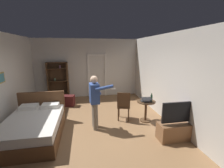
{
  "coord_description": "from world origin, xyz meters",
  "views": [
    {
      "loc": [
        -0.16,
        -4.28,
        2.35
      ],
      "look_at": [
        0.68,
        0.31,
        1.29
      ],
      "focal_mm": 24.45,
      "sensor_mm": 36.0,
      "label": 1
    }
  ],
  "objects_px": {
    "suitcase_dark": "(69,101)",
    "wooden_chair": "(124,105)",
    "side_table": "(146,108)",
    "laptop": "(146,100)",
    "bookshelf": "(58,79)",
    "tv_flatscreen": "(177,129)",
    "person_blue_shirt": "(95,99)",
    "bed": "(35,126)",
    "bottle_on_table": "(151,98)"
  },
  "relations": [
    {
      "from": "suitcase_dark",
      "to": "wooden_chair",
      "type": "bearing_deg",
      "value": -29.56
    },
    {
      "from": "side_table",
      "to": "laptop",
      "type": "relative_size",
      "value": 1.92
    },
    {
      "from": "bookshelf",
      "to": "laptop",
      "type": "xyz_separation_m",
      "value": [
        3.17,
        -3.05,
        -0.22
      ]
    },
    {
      "from": "tv_flatscreen",
      "to": "person_blue_shirt",
      "type": "bearing_deg",
      "value": 154.57
    },
    {
      "from": "bed",
      "to": "person_blue_shirt",
      "type": "distance_m",
      "value": 1.8
    },
    {
      "from": "bottle_on_table",
      "to": "wooden_chair",
      "type": "bearing_deg",
      "value": 161.84
    },
    {
      "from": "wooden_chair",
      "to": "person_blue_shirt",
      "type": "distance_m",
      "value": 1.11
    },
    {
      "from": "side_table",
      "to": "bottle_on_table",
      "type": "bearing_deg",
      "value": -29.74
    },
    {
      "from": "suitcase_dark",
      "to": "bed",
      "type": "bearing_deg",
      "value": -95.47
    },
    {
      "from": "laptop",
      "to": "bookshelf",
      "type": "bearing_deg",
      "value": 136.11
    },
    {
      "from": "tv_flatscreen",
      "to": "bottle_on_table",
      "type": "distance_m",
      "value": 1.23
    },
    {
      "from": "bottle_on_table",
      "to": "bookshelf",
      "type": "bearing_deg",
      "value": 137.31
    },
    {
      "from": "bookshelf",
      "to": "suitcase_dark",
      "type": "height_order",
      "value": "bookshelf"
    },
    {
      "from": "tv_flatscreen",
      "to": "person_blue_shirt",
      "type": "xyz_separation_m",
      "value": [
        -2.08,
        0.99,
        0.62
      ]
    },
    {
      "from": "person_blue_shirt",
      "to": "laptop",
      "type": "bearing_deg",
      "value": 4.4
    },
    {
      "from": "wooden_chair",
      "to": "person_blue_shirt",
      "type": "xyz_separation_m",
      "value": [
        -0.98,
        -0.37,
        0.38
      ]
    },
    {
      "from": "bed",
      "to": "suitcase_dark",
      "type": "height_order",
      "value": "bed"
    },
    {
      "from": "laptop",
      "to": "wooden_chair",
      "type": "height_order",
      "value": "wooden_chair"
    },
    {
      "from": "bed",
      "to": "wooden_chair",
      "type": "bearing_deg",
      "value": 11.04
    },
    {
      "from": "bookshelf",
      "to": "side_table",
      "type": "relative_size",
      "value": 2.55
    },
    {
      "from": "laptop",
      "to": "bed",
      "type": "bearing_deg",
      "value": -175.24
    },
    {
      "from": "person_blue_shirt",
      "to": "side_table",
      "type": "bearing_deg",
      "value": 5.76
    },
    {
      "from": "laptop",
      "to": "tv_flatscreen",
      "type": "bearing_deg",
      "value": -68.73
    },
    {
      "from": "laptop",
      "to": "person_blue_shirt",
      "type": "relative_size",
      "value": 0.22
    },
    {
      "from": "bottle_on_table",
      "to": "tv_flatscreen",
      "type": "bearing_deg",
      "value": -76.46
    },
    {
      "from": "bottle_on_table",
      "to": "suitcase_dark",
      "type": "xyz_separation_m",
      "value": [
        -2.8,
        2.0,
        -0.59
      ]
    },
    {
      "from": "side_table",
      "to": "laptop",
      "type": "distance_m",
      "value": 0.29
    },
    {
      "from": "bottle_on_table",
      "to": "wooden_chair",
      "type": "xyz_separation_m",
      "value": [
        -0.85,
        0.28,
        -0.27
      ]
    },
    {
      "from": "bed",
      "to": "laptop",
      "type": "bearing_deg",
      "value": 4.76
    },
    {
      "from": "bed",
      "to": "laptop",
      "type": "distance_m",
      "value": 3.37
    },
    {
      "from": "tv_flatscreen",
      "to": "laptop",
      "type": "height_order",
      "value": "tv_flatscreen"
    },
    {
      "from": "bed",
      "to": "bookshelf",
      "type": "xyz_separation_m",
      "value": [
        0.16,
        3.32,
        0.67
      ]
    },
    {
      "from": "wooden_chair",
      "to": "suitcase_dark",
      "type": "bearing_deg",
      "value": 138.57
    },
    {
      "from": "bookshelf",
      "to": "side_table",
      "type": "xyz_separation_m",
      "value": [
        3.2,
        -3.0,
        -0.5
      ]
    },
    {
      "from": "wooden_chair",
      "to": "laptop",
      "type": "bearing_deg",
      "value": -19.7
    },
    {
      "from": "bookshelf",
      "to": "side_table",
      "type": "bearing_deg",
      "value": -43.16
    },
    {
      "from": "bed",
      "to": "wooden_chair",
      "type": "height_order",
      "value": "bed"
    },
    {
      "from": "bed",
      "to": "bottle_on_table",
      "type": "distance_m",
      "value": 3.55
    },
    {
      "from": "bed",
      "to": "person_blue_shirt",
      "type": "bearing_deg",
      "value": 5.11
    },
    {
      "from": "bed",
      "to": "bottle_on_table",
      "type": "bearing_deg",
      "value": 3.92
    },
    {
      "from": "wooden_chair",
      "to": "side_table",
      "type": "bearing_deg",
      "value": -15.63
    },
    {
      "from": "bed",
      "to": "bookshelf",
      "type": "height_order",
      "value": "bookshelf"
    },
    {
      "from": "side_table",
      "to": "suitcase_dark",
      "type": "bearing_deg",
      "value": 144.16
    },
    {
      "from": "tv_flatscreen",
      "to": "wooden_chair",
      "type": "relative_size",
      "value": 1.06
    },
    {
      "from": "person_blue_shirt",
      "to": "bottle_on_table",
      "type": "bearing_deg",
      "value": 2.82
    },
    {
      "from": "bookshelf",
      "to": "side_table",
      "type": "height_order",
      "value": "bookshelf"
    },
    {
      "from": "suitcase_dark",
      "to": "laptop",
      "type": "bearing_deg",
      "value": -24.93
    },
    {
      "from": "bed",
      "to": "side_table",
      "type": "relative_size",
      "value": 2.96
    },
    {
      "from": "bookshelf",
      "to": "side_table",
      "type": "distance_m",
      "value": 4.42
    },
    {
      "from": "tv_flatscreen",
      "to": "person_blue_shirt",
      "type": "height_order",
      "value": "person_blue_shirt"
    }
  ]
}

